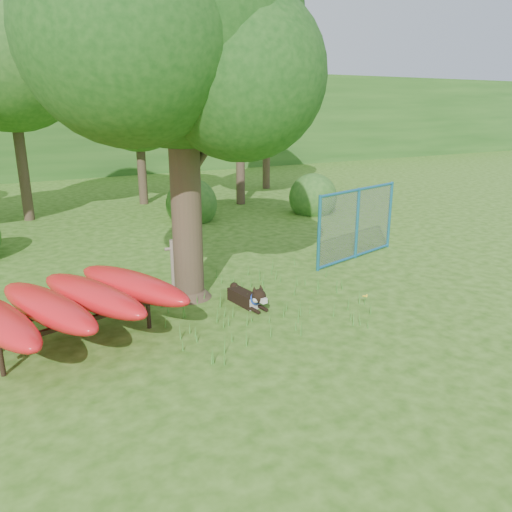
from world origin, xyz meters
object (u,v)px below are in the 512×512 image
oak_tree (176,35)px  husky_dog (249,297)px  fence_section (357,224)px  kayak_rack (71,301)px

oak_tree → husky_dog: 5.14m
fence_section → husky_dog: bearing=-173.3°
oak_tree → kayak_rack: (-2.48, -1.06, -4.37)m
kayak_rack → fence_section: (7.47, 1.52, 0.17)m
oak_tree → kayak_rack: size_ratio=1.99×
fence_section → kayak_rack: bearing=177.3°
kayak_rack → husky_dog: kayak_rack is taller
kayak_rack → fence_section: fence_section is taller
husky_dog → fence_section: size_ratio=0.40×
husky_dog → fence_section: 4.45m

